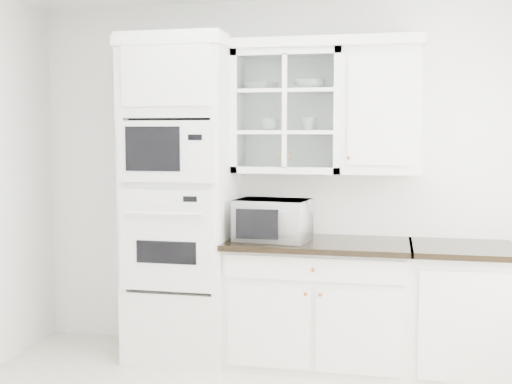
# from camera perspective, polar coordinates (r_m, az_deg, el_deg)

# --- Properties ---
(room_shell) EXTENTS (4.00, 3.50, 2.70)m
(room_shell) POSITION_cam_1_polar(r_m,az_deg,el_deg) (3.65, -0.50, 6.61)
(room_shell) COLOR white
(room_shell) RESTS_ON ground
(oven_column) EXTENTS (0.76, 0.68, 2.40)m
(oven_column) POSITION_cam_1_polar(r_m,az_deg,el_deg) (4.83, -6.64, -0.65)
(oven_column) COLOR white
(oven_column) RESTS_ON ground
(base_cabinet_run) EXTENTS (1.32, 0.67, 0.92)m
(base_cabinet_run) POSITION_cam_1_polar(r_m,az_deg,el_deg) (4.77, 5.55, -9.72)
(base_cabinet_run) COLOR white
(base_cabinet_run) RESTS_ON ground
(extra_base_cabinet) EXTENTS (0.72, 0.67, 0.92)m
(extra_base_cabinet) POSITION_cam_1_polar(r_m,az_deg,el_deg) (4.77, 17.76, -9.96)
(extra_base_cabinet) COLOR white
(extra_base_cabinet) RESTS_ON ground
(upper_cabinet_glass) EXTENTS (0.80, 0.33, 0.90)m
(upper_cabinet_glass) POSITION_cam_1_polar(r_m,az_deg,el_deg) (4.78, 2.89, 7.12)
(upper_cabinet_glass) COLOR white
(upper_cabinet_glass) RESTS_ON room_shell
(upper_cabinet_solid) EXTENTS (0.55, 0.33, 0.90)m
(upper_cabinet_solid) POSITION_cam_1_polar(r_m,az_deg,el_deg) (4.72, 11.06, 7.06)
(upper_cabinet_solid) COLOR white
(upper_cabinet_solid) RESTS_ON room_shell
(crown_molding) EXTENTS (2.14, 0.38, 0.07)m
(crown_molding) POSITION_cam_1_polar(r_m,az_deg,el_deg) (4.82, 1.60, 12.91)
(crown_molding) COLOR white
(crown_molding) RESTS_ON room_shell
(countertop_microwave) EXTENTS (0.56, 0.49, 0.30)m
(countertop_microwave) POSITION_cam_1_polar(r_m,az_deg,el_deg) (4.64, 1.55, -2.48)
(countertop_microwave) COLOR white
(countertop_microwave) RESTS_ON base_cabinet_run
(bowl_a) EXTENTS (0.30, 0.30, 0.06)m
(bowl_a) POSITION_cam_1_polar(r_m,az_deg,el_deg) (4.82, 0.48, 9.37)
(bowl_a) COLOR white
(bowl_a) RESTS_ON upper_cabinet_glass
(bowl_b) EXTENTS (0.28, 0.28, 0.07)m
(bowl_b) POSITION_cam_1_polar(r_m,az_deg,el_deg) (4.76, 4.79, 9.47)
(bowl_b) COLOR white
(bowl_b) RESTS_ON upper_cabinet_glass
(cup_a) EXTENTS (0.13, 0.13, 0.09)m
(cup_a) POSITION_cam_1_polar(r_m,az_deg,el_deg) (4.80, 1.20, 5.99)
(cup_a) COLOR white
(cup_a) RESTS_ON upper_cabinet_glass
(cup_b) EXTENTS (0.13, 0.13, 0.10)m
(cup_b) POSITION_cam_1_polar(r_m,az_deg,el_deg) (4.75, 4.71, 6.05)
(cup_b) COLOR white
(cup_b) RESTS_ON upper_cabinet_glass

